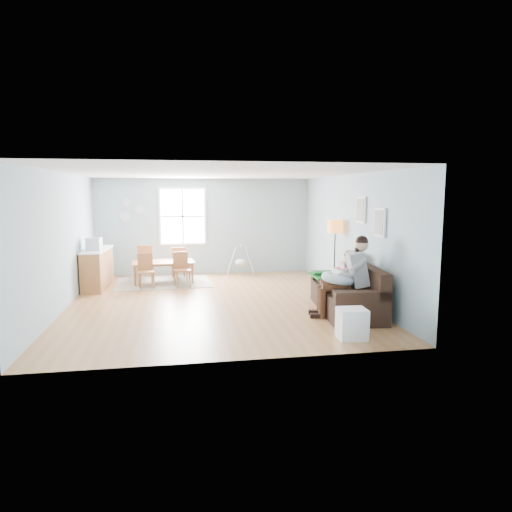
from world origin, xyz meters
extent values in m
cube|color=#A36839|center=(0.00, 0.00, -0.04)|extent=(8.40, 9.40, 0.08)
cube|color=silver|center=(0.00, 0.00, 3.00)|extent=(8.40, 9.40, 0.60)
cube|color=#92B2C0|center=(0.00, 4.66, 1.35)|extent=(8.40, 0.08, 3.90)
cube|color=#92B2C0|center=(0.00, -4.66, 1.35)|extent=(8.40, 0.08, 3.90)
cube|color=#92B2C0|center=(4.16, 0.00, 1.35)|extent=(0.08, 9.40, 3.90)
cube|color=white|center=(-0.60, 3.47, 1.65)|extent=(1.32, 0.06, 1.62)
cube|color=white|center=(-0.60, 3.44, 1.65)|extent=(1.20, 0.02, 1.50)
cube|color=white|center=(-0.60, 3.43, 1.65)|extent=(1.20, 0.03, 0.04)
cube|color=white|center=(-0.60, 3.43, 1.65)|extent=(0.04, 0.03, 1.50)
cube|color=white|center=(2.97, -1.50, 1.75)|extent=(0.04, 0.44, 0.54)
cube|color=slate|center=(2.94, -1.50, 1.75)|extent=(0.01, 0.36, 0.46)
cube|color=white|center=(2.97, -0.60, 1.95)|extent=(0.04, 0.44, 0.54)
cube|color=slate|center=(2.94, -0.60, 1.95)|extent=(0.01, 0.36, 0.46)
cylinder|color=#A5B8C6|center=(-2.10, 3.47, 2.05)|extent=(0.24, 0.02, 0.24)
cylinder|color=#A5B8C6|center=(-1.75, 3.47, 1.85)|extent=(0.26, 0.02, 0.26)
cylinder|color=#A5B8C6|center=(-2.15, 3.47, 1.65)|extent=(0.28, 0.02, 0.28)
cube|color=black|center=(2.45, -1.25, 0.23)|extent=(1.21, 2.37, 0.46)
cube|color=black|center=(2.83, -1.29, 0.69)|extent=(0.46, 2.29, 0.47)
cube|color=black|center=(2.34, -2.27, 0.54)|extent=(0.99, 0.32, 0.17)
cube|color=black|center=(2.56, -0.22, 0.54)|extent=(0.99, 0.32, 0.17)
cube|color=#145B23|center=(2.51, -0.49, 0.58)|extent=(1.05, 0.86, 0.04)
cube|color=tan|center=(2.82, -0.69, 0.83)|extent=(0.15, 0.54, 0.54)
cube|color=gray|center=(2.52, -1.60, 0.90)|extent=(0.48, 0.56, 0.67)
sphere|color=tan|center=(2.58, -1.61, 1.35)|extent=(0.25, 0.25, 0.25)
sphere|color=black|center=(2.58, -1.61, 1.40)|extent=(0.24, 0.24, 0.24)
cylinder|color=#381F14|center=(2.10, -1.65, 0.58)|extent=(0.54, 0.27, 0.18)
cylinder|color=#381F14|center=(2.14, -1.40, 0.58)|extent=(0.54, 0.27, 0.18)
cylinder|color=#381F14|center=(1.85, -1.60, 0.28)|extent=(0.15, 0.15, 0.56)
cylinder|color=#381F14|center=(1.90, -1.36, 0.28)|extent=(0.15, 0.15, 0.56)
cube|color=black|center=(1.76, -1.59, 0.04)|extent=(0.29, 0.16, 0.08)
cube|color=black|center=(1.81, -1.34, 0.04)|extent=(0.29, 0.16, 0.08)
torus|color=silver|center=(2.17, -1.55, 0.72)|extent=(0.69, 0.67, 0.26)
cylinder|color=silver|center=(2.17, -1.55, 0.81)|extent=(0.18, 0.35, 0.15)
sphere|color=tan|center=(2.17, -1.35, 0.83)|extent=(0.12, 0.12, 0.12)
cube|color=white|center=(2.53, -1.03, 0.77)|extent=(0.26, 0.29, 0.41)
sphere|color=tan|center=(2.56, -1.03, 1.04)|extent=(0.19, 0.19, 0.19)
sphere|color=black|center=(2.56, -1.03, 1.08)|extent=(0.19, 0.19, 0.19)
cylinder|color=#E9397B|center=(2.26, -1.11, 0.58)|extent=(0.34, 0.11, 0.10)
cylinder|color=#E9397B|center=(2.26, -0.95, 0.58)|extent=(0.34, 0.11, 0.10)
cylinder|color=#E9397B|center=(2.11, -1.11, 0.40)|extent=(0.08, 0.08, 0.33)
cylinder|color=#E9397B|center=(2.11, -0.96, 0.40)|extent=(0.08, 0.08, 0.33)
cylinder|color=black|center=(2.80, 0.45, 0.02)|extent=(0.30, 0.30, 0.03)
cylinder|color=black|center=(2.80, 0.45, 0.74)|extent=(0.03, 0.03, 1.49)
cylinder|color=orange|center=(2.80, 0.45, 1.54)|extent=(0.34, 0.34, 0.30)
cube|color=white|center=(1.93, -2.85, 0.24)|extent=(0.46, 0.41, 0.49)
cube|color=black|center=(1.74, -2.84, 0.24)|extent=(0.05, 0.33, 0.39)
cube|color=gray|center=(-1.13, 2.33, 0.01)|extent=(2.49, 1.95, 0.01)
imported|color=brown|center=(-1.13, 2.33, 0.28)|extent=(1.63, 1.00, 0.55)
cube|color=brown|center=(-1.52, 1.64, 0.41)|extent=(0.45, 0.45, 0.04)
cube|color=brown|center=(-1.55, 1.81, 0.64)|extent=(0.36, 0.10, 0.42)
cylinder|color=brown|center=(-1.64, 1.46, 0.20)|extent=(0.04, 0.04, 0.41)
cylinder|color=brown|center=(-1.34, 1.51, 0.20)|extent=(0.04, 0.04, 0.41)
cylinder|color=brown|center=(-1.70, 1.76, 0.20)|extent=(0.04, 0.04, 0.41)
cylinder|color=brown|center=(-1.39, 1.82, 0.20)|extent=(0.04, 0.04, 0.41)
cube|color=brown|center=(-0.66, 1.69, 0.42)|extent=(0.46, 0.46, 0.04)
cube|color=brown|center=(-0.70, 1.86, 0.65)|extent=(0.37, 0.11, 0.43)
cylinder|color=brown|center=(-0.79, 1.51, 0.21)|extent=(0.04, 0.04, 0.42)
cylinder|color=brown|center=(-0.48, 1.57, 0.21)|extent=(0.04, 0.04, 0.42)
cylinder|color=brown|center=(-0.85, 1.81, 0.21)|extent=(0.04, 0.04, 0.42)
cylinder|color=brown|center=(-0.54, 1.88, 0.21)|extent=(0.04, 0.04, 0.42)
cube|color=brown|center=(-1.60, 2.97, 0.45)|extent=(0.44, 0.44, 0.04)
cube|color=brown|center=(-1.61, 2.78, 0.70)|extent=(0.40, 0.06, 0.46)
cylinder|color=brown|center=(-1.42, 3.13, 0.22)|extent=(0.04, 0.04, 0.45)
cylinder|color=brown|center=(-1.76, 3.15, 0.22)|extent=(0.04, 0.04, 0.45)
cylinder|color=brown|center=(-1.44, 2.79, 0.22)|extent=(0.04, 0.04, 0.45)
cylinder|color=brown|center=(-1.78, 2.81, 0.22)|extent=(0.04, 0.04, 0.45)
cube|color=brown|center=(-0.74, 3.02, 0.41)|extent=(0.41, 0.41, 0.04)
cube|color=brown|center=(-0.73, 2.85, 0.64)|extent=(0.37, 0.07, 0.42)
cylinder|color=brown|center=(-0.60, 3.19, 0.21)|extent=(0.04, 0.04, 0.41)
cylinder|color=brown|center=(-0.91, 3.17, 0.21)|extent=(0.04, 0.04, 0.41)
cylinder|color=brown|center=(-0.58, 2.88, 0.21)|extent=(0.04, 0.04, 0.41)
cylinder|color=brown|center=(-0.89, 2.86, 0.21)|extent=(0.04, 0.04, 0.41)
cube|color=brown|center=(-2.70, 2.00, 0.46)|extent=(0.53, 1.68, 0.92)
cube|color=white|center=(-2.70, 2.00, 0.93)|extent=(0.57, 1.72, 0.04)
cube|color=#ADADB2|center=(-2.70, 1.68, 1.10)|extent=(0.35, 0.34, 0.30)
cube|color=black|center=(-2.85, 1.70, 1.10)|extent=(0.05, 0.25, 0.21)
cylinder|color=#ADADB2|center=(0.99, 3.10, 0.82)|extent=(0.11, 0.47, 0.04)
ellipsoid|color=beige|center=(0.99, 3.10, 0.35)|extent=(0.34, 0.34, 0.20)
cylinder|color=#ADADB2|center=(0.99, 3.10, 0.59)|extent=(0.01, 0.01, 0.37)
cylinder|color=#ADADB2|center=(0.69, 2.88, 0.42)|extent=(0.33, 0.26, 0.82)
cylinder|color=#ADADB2|center=(1.21, 2.80, 0.42)|extent=(0.25, 0.34, 0.82)
cylinder|color=#ADADB2|center=(0.77, 3.40, 0.42)|extent=(0.25, 0.34, 0.82)
cylinder|color=#ADADB2|center=(1.29, 3.32, 0.42)|extent=(0.33, 0.26, 0.82)
camera|label=1|loc=(-0.75, -9.48, 2.28)|focal=32.00mm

